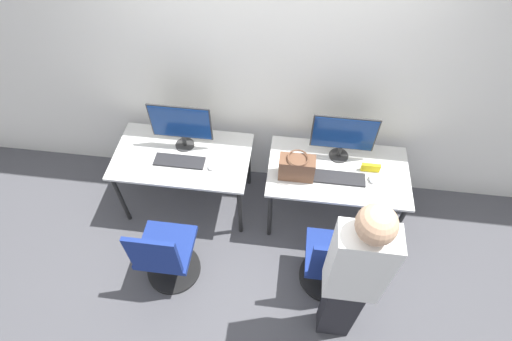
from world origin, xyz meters
TOP-DOWN VIEW (x-y plane):
  - ground_plane at (0.00, 0.00)m, footprint 20.00×20.00m
  - wall_back at (0.00, 0.82)m, footprint 12.00×0.05m
  - desk_left at (-0.70, 0.35)m, footprint 1.22×0.69m
  - monitor_left at (-0.70, 0.47)m, footprint 0.55×0.17m
  - keyboard_left at (-0.70, 0.27)m, footprint 0.45×0.14m
  - mouse_left at (-0.41, 0.24)m, footprint 0.06×0.09m
  - office_chair_left at (-0.68, -0.49)m, footprint 0.48×0.48m
  - desk_right at (0.70, 0.35)m, footprint 1.22×0.69m
  - monitor_right at (0.70, 0.52)m, footprint 0.55×0.17m
  - keyboard_right at (0.70, 0.26)m, footprint 0.45×0.14m
  - mouse_right at (0.98, 0.27)m, footprint 0.06×0.09m
  - office_chair_right at (0.69, -0.38)m, footprint 0.48×0.48m
  - person_right at (0.75, -0.75)m, footprint 0.36×0.23m
  - handbag at (0.33, 0.24)m, footprint 0.30×0.18m
  - placard_right at (0.97, 0.38)m, footprint 0.16×0.03m

SIDE VIEW (x-z plane):
  - ground_plane at x=0.00m, z-range 0.00..0.00m
  - office_chair_left at x=-0.68m, z-range -0.08..0.82m
  - office_chair_right at x=0.69m, z-range -0.08..0.82m
  - desk_left at x=-0.70m, z-range 0.28..0.98m
  - desk_right at x=0.70m, z-range 0.28..0.98m
  - keyboard_left at x=-0.70m, z-range 0.70..0.72m
  - keyboard_right at x=0.70m, z-range 0.70..0.72m
  - mouse_left at x=-0.41m, z-range 0.70..0.73m
  - mouse_right at x=0.98m, z-range 0.70..0.73m
  - placard_right at x=0.97m, z-range 0.70..0.78m
  - handbag at x=0.33m, z-range 0.69..0.94m
  - person_right at x=0.75m, z-range 0.09..1.82m
  - monitor_left at x=-0.70m, z-range 0.73..1.20m
  - monitor_right at x=0.70m, z-range 0.73..1.20m
  - wall_back at x=0.00m, z-range 0.00..2.80m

